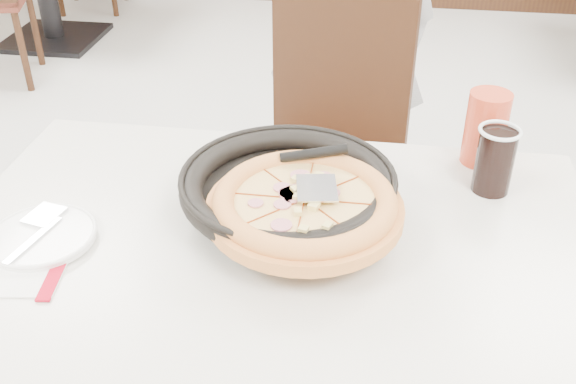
# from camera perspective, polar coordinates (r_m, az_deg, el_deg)

# --- Properties ---
(floor) EXTENTS (7.00, 7.00, 0.00)m
(floor) POSITION_cam_1_polar(r_m,az_deg,el_deg) (2.01, -5.03, -15.06)
(floor) COLOR #ABABA6
(floor) RESTS_ON ground
(main_table) EXTENTS (1.21, 0.81, 0.75)m
(main_table) POSITION_cam_1_polar(r_m,az_deg,el_deg) (1.49, -1.29, -15.66)
(main_table) COLOR beige
(main_table) RESTS_ON floor
(chair_far) EXTENTS (0.50, 0.50, 0.95)m
(chair_far) POSITION_cam_1_polar(r_m,az_deg,el_deg) (1.96, 2.69, 1.74)
(chair_far) COLOR black
(chair_far) RESTS_ON floor
(trivet) EXTENTS (0.14, 0.14, 0.04)m
(trivet) POSITION_cam_1_polar(r_m,az_deg,el_deg) (1.27, 0.53, -1.80)
(trivet) COLOR black
(trivet) RESTS_ON main_table
(pizza_pan) EXTENTS (0.38, 0.38, 0.01)m
(pizza_pan) POSITION_cam_1_polar(r_m,az_deg,el_deg) (1.27, 0.00, -0.30)
(pizza_pan) COLOR black
(pizza_pan) RESTS_ON trivet
(pizza) EXTENTS (0.36, 0.36, 0.02)m
(pizza) POSITION_cam_1_polar(r_m,az_deg,el_deg) (1.20, 1.42, -1.46)
(pizza) COLOR #D78C49
(pizza) RESTS_ON pizza_pan
(pizza_server) EXTENTS (0.09, 0.10, 0.00)m
(pizza_server) POSITION_cam_1_polar(r_m,az_deg,el_deg) (1.20, 2.45, 0.36)
(pizza_server) COLOR silver
(pizza_server) RESTS_ON pizza
(napkin) EXTENTS (0.19, 0.19, 0.00)m
(napkin) POSITION_cam_1_polar(r_m,az_deg,el_deg) (1.26, -21.93, -5.64)
(napkin) COLOR white
(napkin) RESTS_ON main_table
(side_plate) EXTENTS (0.19, 0.19, 0.01)m
(side_plate) POSITION_cam_1_polar(r_m,az_deg,el_deg) (1.30, -20.08, -3.56)
(side_plate) COLOR white
(side_plate) RESTS_ON napkin
(fork) EXTENTS (0.05, 0.15, 0.00)m
(fork) POSITION_cam_1_polar(r_m,az_deg,el_deg) (1.28, -20.76, -3.81)
(fork) COLOR silver
(fork) RESTS_ON side_plate
(cola_glass) EXTENTS (0.08, 0.08, 0.13)m
(cola_glass) POSITION_cam_1_polar(r_m,az_deg,el_deg) (1.40, 17.08, 2.45)
(cola_glass) COLOR black
(cola_glass) RESTS_ON main_table
(red_cup) EXTENTS (0.09, 0.09, 0.16)m
(red_cup) POSITION_cam_1_polar(r_m,az_deg,el_deg) (1.49, 16.39, 5.20)
(red_cup) COLOR red
(red_cup) RESTS_ON main_table
(diner_person) EXTENTS (0.67, 0.54, 1.60)m
(diner_person) POSITION_cam_1_polar(r_m,az_deg,el_deg) (2.28, 4.91, 15.33)
(diner_person) COLOR #AFAFB4
(diner_person) RESTS_ON floor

